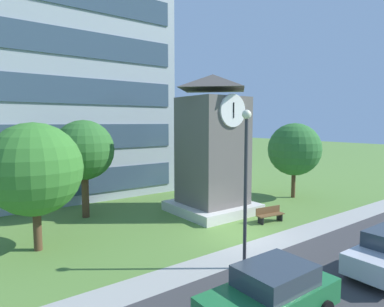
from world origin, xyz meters
TOP-DOWN VIEW (x-y plane):
  - ground_plane at (0.00, 0.00)m, footprint 160.00×160.00m
  - street_asphalt at (0.00, -6.14)m, footprint 120.00×7.20m
  - kerb_strip at (0.00, -1.74)m, footprint 120.00×1.60m
  - office_building at (-5.06, 18.05)m, footprint 17.14×13.83m
  - clock_tower at (1.80, 4.27)m, footprint 4.81×4.81m
  - park_bench at (3.07, 0.55)m, footprint 1.85×0.74m
  - street_lamp at (-2.54, -2.88)m, footprint 0.36×0.36m
  - tree_streetside at (-8.77, 4.09)m, footprint 4.20×4.20m
  - tree_near_tower at (9.50, 3.63)m, footprint 4.03×4.03m
  - tree_by_building at (-5.25, 7.99)m, footprint 3.64×3.64m
  - parked_car_green at (-4.49, -5.85)m, footprint 4.34×2.07m

SIDE VIEW (x-z plane):
  - ground_plane at x=0.00m, z-range 0.00..0.00m
  - kerb_strip at x=0.00m, z-range 0.00..0.01m
  - street_asphalt at x=0.00m, z-range 0.00..0.01m
  - park_bench at x=3.07m, z-range 0.02..0.90m
  - parked_car_green at x=-4.49m, z-range 0.02..1.71m
  - tree_streetside at x=-8.77m, z-range 0.82..6.67m
  - tree_near_tower at x=9.50m, z-range 0.87..6.65m
  - street_lamp at x=-2.54m, z-range 0.72..7.04m
  - clock_tower at x=1.80m, z-range -0.52..8.32m
  - tree_by_building at x=-5.25m, z-range 1.14..7.13m
  - office_building at x=-5.06m, z-range 0.00..25.60m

